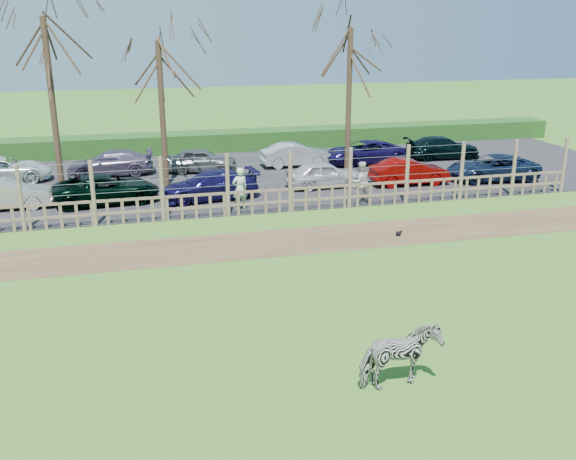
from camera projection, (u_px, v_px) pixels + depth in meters
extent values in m
plane|color=#659938|center=(275.00, 298.00, 17.77)|extent=(120.00, 120.00, 0.00)
cube|color=brown|center=(245.00, 245.00, 21.91)|extent=(34.00, 2.80, 0.01)
cube|color=#232326|center=(207.00, 178.00, 31.11)|extent=(44.00, 13.00, 0.04)
cube|color=#1E4716|center=(191.00, 142.00, 37.39)|extent=(46.00, 2.00, 1.10)
cube|color=brown|center=(228.00, 205.00, 24.99)|extent=(30.00, 0.06, 0.10)
cube|color=brown|center=(228.00, 193.00, 24.84)|extent=(30.00, 0.06, 0.10)
cylinder|color=brown|center=(21.00, 198.00, 22.98)|extent=(0.16, 0.16, 2.50)
cylinder|color=brown|center=(93.00, 194.00, 23.57)|extent=(0.16, 0.16, 2.50)
cylinder|color=brown|center=(162.00, 190.00, 24.15)|extent=(0.16, 0.16, 2.50)
cylinder|color=brown|center=(228.00, 186.00, 24.74)|extent=(0.16, 0.16, 2.50)
cylinder|color=brown|center=(290.00, 182.00, 25.33)|extent=(0.16, 0.16, 2.50)
cylinder|color=brown|center=(350.00, 178.00, 25.92)|extent=(0.16, 0.16, 2.50)
cylinder|color=brown|center=(407.00, 175.00, 26.51)|extent=(0.16, 0.16, 2.50)
cylinder|color=brown|center=(462.00, 171.00, 27.10)|extent=(0.16, 0.16, 2.50)
cylinder|color=brown|center=(514.00, 168.00, 27.69)|extent=(0.16, 0.16, 2.50)
cylinder|color=brown|center=(564.00, 165.00, 28.28)|extent=(0.16, 0.16, 2.50)
cylinder|color=gray|center=(228.00, 186.00, 24.74)|extent=(30.00, 0.02, 0.02)
cylinder|color=gray|center=(227.00, 175.00, 24.62)|extent=(30.00, 0.02, 0.02)
cylinder|color=gray|center=(227.00, 165.00, 24.50)|extent=(30.00, 0.02, 0.02)
cylinder|color=gray|center=(227.00, 156.00, 24.39)|extent=(30.00, 0.02, 0.02)
cylinder|color=#3D2B1E|center=(53.00, 111.00, 26.58)|extent=(0.26, 0.26, 7.50)
cylinder|color=#3D2B1E|center=(162.00, 116.00, 28.72)|extent=(0.26, 0.26, 6.50)
cylinder|color=#3D2B1E|center=(349.00, 103.00, 31.22)|extent=(0.26, 0.26, 7.00)
imported|color=gray|center=(400.00, 357.00, 13.20)|extent=(1.75, 0.96, 1.41)
imported|color=#B9E7A9|center=(240.00, 189.00, 25.65)|extent=(0.69, 0.52, 1.72)
imported|color=beige|center=(361.00, 182.00, 26.73)|extent=(0.90, 0.73, 1.72)
sphere|color=black|center=(398.00, 234.00, 22.82)|extent=(0.18, 0.18, 0.18)
sphere|color=black|center=(401.00, 232.00, 22.82)|extent=(0.09, 0.09, 0.09)
imported|color=beige|center=(6.00, 194.00, 25.87)|extent=(3.68, 1.39, 1.20)
imported|color=black|center=(107.00, 189.00, 26.69)|extent=(4.50, 2.43, 1.20)
imported|color=#140F42|center=(210.00, 185.00, 27.26)|extent=(4.30, 2.15, 1.20)
imported|color=silver|center=(324.00, 174.00, 29.23)|extent=(3.57, 1.53, 1.20)
imported|color=#820605|center=(409.00, 172.00, 29.74)|extent=(3.67, 1.35, 1.20)
imported|color=#121E3A|center=(493.00, 168.00, 30.55)|extent=(4.49, 2.39, 1.20)
imported|color=silver|center=(3.00, 170.00, 30.11)|extent=(4.51, 2.45, 1.20)
imported|color=#61526C|center=(110.00, 163.00, 31.53)|extent=(4.16, 1.74, 1.20)
imported|color=slate|center=(201.00, 160.00, 32.23)|extent=(3.66, 1.82, 1.20)
imported|color=#BCBCBC|center=(296.00, 155.00, 33.52)|extent=(3.68, 1.37, 1.20)
imported|color=#170E41|center=(364.00, 152.00, 34.15)|extent=(4.49, 2.41, 1.20)
imported|color=black|center=(442.00, 148.00, 35.41)|extent=(4.21, 1.89, 1.20)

